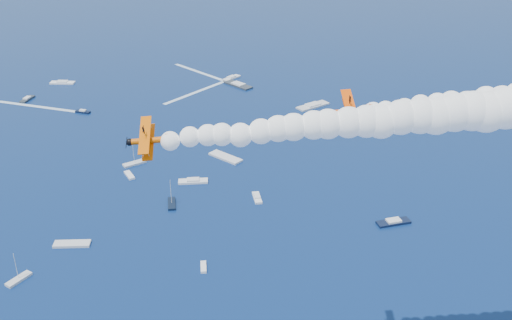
{
  "coord_description": "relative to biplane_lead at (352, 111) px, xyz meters",
  "views": [
    {
      "loc": [
        1.57,
        -68.76,
        94.38
      ],
      "look_at": [
        -2.38,
        16.69,
        51.18
      ],
      "focal_mm": 42.46,
      "sensor_mm": 36.0,
      "label": 1
    }
  ],
  "objects": [
    {
      "name": "spectator_boats",
      "position": [
        -23.0,
        105.4,
        -57.05
      ],
      "size": [
        232.88,
        179.8,
        0.7
      ],
      "color": "black",
      "rests_on": "ground"
    },
    {
      "name": "biplane_trail",
      "position": [
        -30.67,
        -11.62,
        -0.45
      ],
      "size": [
        7.7,
        9.34,
        7.57
      ],
      "primitive_type": null,
      "rotation": [
        -0.39,
        0.07,
        3.23
      ],
      "color": "#EB5F04"
    },
    {
      "name": "smoke_trail_trail",
      "position": [
        -0.49,
        -9.0,
        1.86
      ],
      "size": [
        61.83,
        16.63,
        11.3
      ],
      "primitive_type": null,
      "rotation": [
        0.0,
        0.0,
        3.23
      ],
      "color": "white"
    },
    {
      "name": "boat_wakes",
      "position": [
        -71.8,
        163.38,
        -57.37
      ],
      "size": [
        96.51,
        66.55,
        0.04
      ],
      "color": "white",
      "rests_on": "ground"
    },
    {
      "name": "biplane_lead",
      "position": [
        0.0,
        0.0,
        0.0
      ],
      "size": [
        8.21,
        9.79,
        7.57
      ],
      "primitive_type": null,
      "rotation": [
        -0.3,
        0.07,
        3.23
      ],
      "color": "#FF4D05"
    }
  ]
}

